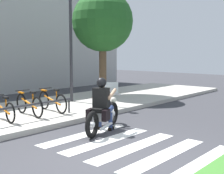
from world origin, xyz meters
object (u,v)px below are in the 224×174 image
(motorcycle, at_px, (104,114))
(bicycle_5, at_px, (29,104))
(rider, at_px, (102,100))
(street_lamp, at_px, (71,35))
(tree_near_rack, at_px, (103,22))
(bicycle_4, at_px, (2,109))
(bicycle_6, at_px, (52,101))

(motorcycle, xyz_separation_m, bicycle_5, (-0.59, 2.60, 0.04))
(rider, distance_m, street_lamp, 4.81)
(bicycle_5, bearing_deg, rider, -78.91)
(motorcycle, bearing_deg, tree_near_rack, 42.93)
(motorcycle, height_order, street_lamp, street_lamp)
(bicycle_4, bearing_deg, motorcycle, -60.33)
(motorcycle, relative_size, bicycle_4, 1.27)
(street_lamp, bearing_deg, bicycle_5, -157.49)
(bicycle_4, height_order, street_lamp, street_lamp)
(motorcycle, relative_size, street_lamp, 0.45)
(rider, bearing_deg, motorcycle, 18.40)
(tree_near_rack, bearing_deg, rider, -137.37)
(rider, bearing_deg, street_lamp, 59.19)
(motorcycle, bearing_deg, street_lamp, 59.85)
(bicycle_5, distance_m, street_lamp, 3.76)
(motorcycle, height_order, rider, rider)
(bicycle_5, xyz_separation_m, bicycle_6, (0.90, 0.00, -0.00))
(motorcycle, relative_size, rider, 1.42)
(bicycle_5, bearing_deg, tree_near_rack, 17.02)
(motorcycle, xyz_separation_m, tree_near_rack, (4.46, 4.15, 3.03))
(motorcycle, xyz_separation_m, bicycle_4, (-1.48, 2.61, 0.01))
(motorcycle, distance_m, bicycle_4, 3.00)
(bicycle_4, distance_m, street_lamp, 4.47)
(bicycle_4, distance_m, bicycle_5, 0.90)
(motorcycle, relative_size, bicycle_5, 1.23)
(bicycle_4, distance_m, bicycle_6, 1.79)
(bicycle_6, bearing_deg, bicycle_4, 179.97)
(bicycle_6, bearing_deg, bicycle_5, -179.98)
(bicycle_6, bearing_deg, street_lamp, 31.51)
(motorcycle, bearing_deg, bicycle_5, 102.72)
(bicycle_5, relative_size, tree_near_rack, 0.34)
(rider, height_order, bicycle_6, rider)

